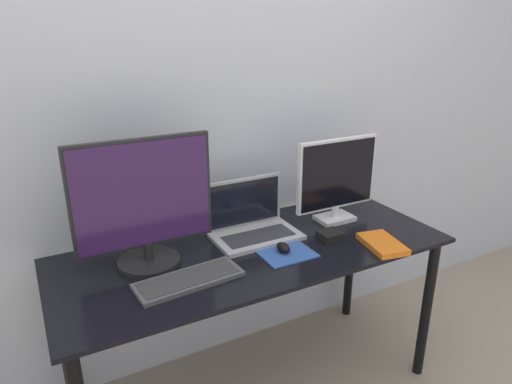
{
  "coord_description": "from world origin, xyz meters",
  "views": [
    {
      "loc": [
        -0.79,
        -1.16,
        1.6
      ],
      "look_at": [
        0.02,
        0.35,
        0.97
      ],
      "focal_mm": 32.0,
      "sensor_mm": 36.0,
      "label": 1
    }
  ],
  "objects_px": {
    "monitor_right": "(337,179)",
    "monitor_left": "(144,205)",
    "laptop": "(252,222)",
    "mouse": "(283,248)",
    "keyboard": "(189,280)",
    "book": "(382,244)",
    "power_brick": "(330,236)"
  },
  "relations": [
    {
      "from": "mouse",
      "to": "monitor_right",
      "type": "bearing_deg",
      "value": 23.7
    },
    {
      "from": "monitor_right",
      "to": "monitor_left",
      "type": "bearing_deg",
      "value": -179.99
    },
    {
      "from": "book",
      "to": "power_brick",
      "type": "distance_m",
      "value": 0.22
    },
    {
      "from": "keyboard",
      "to": "book",
      "type": "xyz_separation_m",
      "value": [
        0.81,
        -0.12,
        0.0
      ]
    },
    {
      "from": "monitor_right",
      "to": "keyboard",
      "type": "height_order",
      "value": "monitor_right"
    },
    {
      "from": "monitor_right",
      "to": "book",
      "type": "distance_m",
      "value": 0.37
    },
    {
      "from": "monitor_right",
      "to": "mouse",
      "type": "bearing_deg",
      "value": -156.3
    },
    {
      "from": "monitor_left",
      "to": "monitor_right",
      "type": "height_order",
      "value": "monitor_left"
    },
    {
      "from": "book",
      "to": "laptop",
      "type": "bearing_deg",
      "value": 139.64
    },
    {
      "from": "keyboard",
      "to": "laptop",
      "type": "bearing_deg",
      "value": 32.67
    },
    {
      "from": "keyboard",
      "to": "mouse",
      "type": "relative_size",
      "value": 5.3
    },
    {
      "from": "keyboard",
      "to": "mouse",
      "type": "xyz_separation_m",
      "value": [
        0.41,
        0.03,
        0.01
      ]
    },
    {
      "from": "monitor_right",
      "to": "book",
      "type": "height_order",
      "value": "monitor_right"
    },
    {
      "from": "laptop",
      "to": "book",
      "type": "bearing_deg",
      "value": -40.36
    },
    {
      "from": "laptop",
      "to": "mouse",
      "type": "distance_m",
      "value": 0.22
    },
    {
      "from": "monitor_left",
      "to": "laptop",
      "type": "bearing_deg",
      "value": 5.5
    },
    {
      "from": "monitor_right",
      "to": "laptop",
      "type": "height_order",
      "value": "monitor_right"
    },
    {
      "from": "laptop",
      "to": "keyboard",
      "type": "xyz_separation_m",
      "value": [
        -0.38,
        -0.24,
        -0.05
      ]
    },
    {
      "from": "monitor_left",
      "to": "monitor_right",
      "type": "bearing_deg",
      "value": 0.01
    },
    {
      "from": "keyboard",
      "to": "mouse",
      "type": "bearing_deg",
      "value": 4.11
    },
    {
      "from": "monitor_right",
      "to": "book",
      "type": "relative_size",
      "value": 1.79
    },
    {
      "from": "keyboard",
      "to": "power_brick",
      "type": "bearing_deg",
      "value": 3.39
    },
    {
      "from": "mouse",
      "to": "keyboard",
      "type": "bearing_deg",
      "value": -175.89
    },
    {
      "from": "book",
      "to": "power_brick",
      "type": "bearing_deg",
      "value": 134.37
    },
    {
      "from": "monitor_left",
      "to": "mouse",
      "type": "relative_size",
      "value": 6.95
    },
    {
      "from": "monitor_left",
      "to": "keyboard",
      "type": "height_order",
      "value": "monitor_left"
    },
    {
      "from": "monitor_left",
      "to": "laptop",
      "type": "height_order",
      "value": "monitor_left"
    },
    {
      "from": "monitor_left",
      "to": "keyboard",
      "type": "xyz_separation_m",
      "value": [
        0.09,
        -0.2,
        -0.23
      ]
    },
    {
      "from": "keyboard",
      "to": "power_brick",
      "type": "xyz_separation_m",
      "value": [
        0.65,
        0.04,
        0.01
      ]
    },
    {
      "from": "laptop",
      "to": "monitor_right",
      "type": "bearing_deg",
      "value": -6.16
    },
    {
      "from": "mouse",
      "to": "book",
      "type": "xyz_separation_m",
      "value": [
        0.39,
        -0.15,
        -0.01
      ]
    },
    {
      "from": "monitor_left",
      "to": "laptop",
      "type": "xyz_separation_m",
      "value": [
        0.47,
        0.05,
        -0.18
      ]
    }
  ]
}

